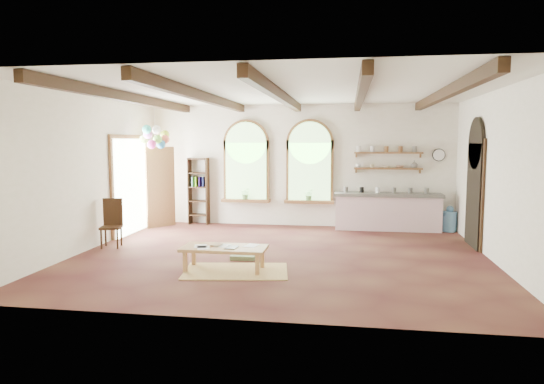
% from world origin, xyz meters
% --- Properties ---
extents(floor, '(8.00, 8.00, 0.00)m').
position_xyz_m(floor, '(0.00, 0.00, 0.00)').
color(floor, brown).
rests_on(floor, ground).
extents(ceiling_beams, '(6.20, 6.80, 0.18)m').
position_xyz_m(ceiling_beams, '(0.00, 0.00, 3.10)').
color(ceiling_beams, '#351E11').
rests_on(ceiling_beams, ceiling).
extents(window_left, '(1.30, 0.28, 2.20)m').
position_xyz_m(window_left, '(-1.40, 3.43, 1.63)').
color(window_left, brown).
rests_on(window_left, floor).
extents(window_right, '(1.30, 0.28, 2.20)m').
position_xyz_m(window_right, '(0.30, 3.43, 1.63)').
color(window_right, brown).
rests_on(window_right, floor).
extents(left_doorway, '(0.10, 1.90, 2.50)m').
position_xyz_m(left_doorway, '(-3.95, 1.80, 1.15)').
color(left_doorway, brown).
rests_on(left_doorway, floor).
extents(right_doorway, '(0.10, 1.30, 2.40)m').
position_xyz_m(right_doorway, '(3.95, 1.50, 1.10)').
color(right_doorway, black).
rests_on(right_doorway, floor).
extents(kitchen_counter, '(2.68, 0.62, 0.94)m').
position_xyz_m(kitchen_counter, '(2.30, 3.20, 0.48)').
color(kitchen_counter, beige).
rests_on(kitchen_counter, floor).
extents(wall_shelf_lower, '(1.70, 0.24, 0.04)m').
position_xyz_m(wall_shelf_lower, '(2.30, 3.38, 1.55)').
color(wall_shelf_lower, brown).
rests_on(wall_shelf_lower, wall_back).
extents(wall_shelf_upper, '(1.70, 0.24, 0.04)m').
position_xyz_m(wall_shelf_upper, '(2.30, 3.38, 1.95)').
color(wall_shelf_upper, brown).
rests_on(wall_shelf_upper, wall_back).
extents(wall_clock, '(0.32, 0.04, 0.32)m').
position_xyz_m(wall_clock, '(3.55, 3.45, 1.90)').
color(wall_clock, black).
rests_on(wall_clock, wall_back).
extents(bookshelf, '(0.53, 0.32, 1.80)m').
position_xyz_m(bookshelf, '(-2.70, 3.32, 0.90)').
color(bookshelf, '#351E11').
rests_on(bookshelf, floor).
extents(coffee_table, '(1.47, 0.68, 0.42)m').
position_xyz_m(coffee_table, '(-0.81, -1.23, 0.37)').
color(coffee_table, '#AC874F').
rests_on(coffee_table, floor).
extents(side_chair, '(0.49, 0.49, 1.03)m').
position_xyz_m(side_chair, '(-3.66, 0.22, 0.30)').
color(side_chair, '#351E11').
rests_on(side_chair, floor).
extents(floor_mat, '(1.91, 1.34, 0.02)m').
position_xyz_m(floor_mat, '(-0.60, -1.28, 0.01)').
color(floor_mat, '#D7BB6B').
rests_on(floor_mat, floor).
extents(floor_cushion, '(0.48, 0.48, 0.08)m').
position_xyz_m(floor_cushion, '(-0.67, -0.30, 0.04)').
color(floor_cushion, '#6B855B').
rests_on(floor_cushion, floor).
extents(water_jug_a, '(0.27, 0.27, 0.53)m').
position_xyz_m(water_jug_a, '(3.75, 3.20, 0.23)').
color(water_jug_a, '#5185AE').
rests_on(water_jug_a, floor).
extents(water_jug_b, '(0.34, 0.34, 0.65)m').
position_xyz_m(water_jug_b, '(3.82, 3.20, 0.28)').
color(water_jug_b, '#5185AE').
rests_on(water_jug_b, floor).
extents(balloon_cluster, '(0.75, 0.81, 1.14)m').
position_xyz_m(balloon_cluster, '(-3.41, 2.09, 2.33)').
color(balloon_cluster, silver).
rests_on(balloon_cluster, floor).
extents(table_book, '(0.20, 0.25, 0.02)m').
position_xyz_m(table_book, '(-1.05, -1.13, 0.43)').
color(table_book, olive).
rests_on(table_book, coffee_table).
extents(tablet, '(0.21, 0.28, 0.01)m').
position_xyz_m(tablet, '(-0.67, -1.29, 0.42)').
color(tablet, black).
rests_on(tablet, coffee_table).
extents(potted_plant_left, '(0.27, 0.23, 0.30)m').
position_xyz_m(potted_plant_left, '(-1.40, 3.32, 0.85)').
color(potted_plant_left, '#598C4C').
rests_on(potted_plant_left, window_left).
extents(potted_plant_right, '(0.27, 0.23, 0.30)m').
position_xyz_m(potted_plant_right, '(0.30, 3.32, 0.85)').
color(potted_plant_right, '#598C4C').
rests_on(potted_plant_right, window_right).
extents(shelf_cup_a, '(0.12, 0.10, 0.10)m').
position_xyz_m(shelf_cup_a, '(1.55, 3.38, 1.62)').
color(shelf_cup_a, white).
rests_on(shelf_cup_a, wall_shelf_lower).
extents(shelf_cup_b, '(0.10, 0.10, 0.09)m').
position_xyz_m(shelf_cup_b, '(1.90, 3.38, 1.62)').
color(shelf_cup_b, beige).
rests_on(shelf_cup_b, wall_shelf_lower).
extents(shelf_bowl_a, '(0.22, 0.22, 0.05)m').
position_xyz_m(shelf_bowl_a, '(2.25, 3.38, 1.60)').
color(shelf_bowl_a, beige).
rests_on(shelf_bowl_a, wall_shelf_lower).
extents(shelf_bowl_b, '(0.20, 0.20, 0.06)m').
position_xyz_m(shelf_bowl_b, '(2.60, 3.38, 1.60)').
color(shelf_bowl_b, '#8C664C').
rests_on(shelf_bowl_b, wall_shelf_lower).
extents(shelf_vase, '(0.18, 0.18, 0.19)m').
position_xyz_m(shelf_vase, '(2.95, 3.38, 1.67)').
color(shelf_vase, slate).
rests_on(shelf_vase, wall_shelf_lower).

